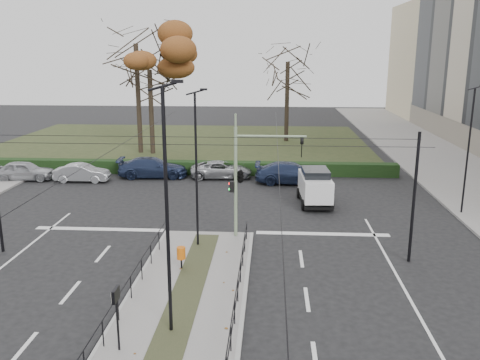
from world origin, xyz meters
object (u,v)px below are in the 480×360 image
Objects in this scene: streetlamp_median_near at (167,211)px; parked_car_second at (82,173)px; litter_bin at (181,253)px; bare_tree_center at (288,68)px; traffic_light at (242,174)px; bare_tree_near at (150,76)px; parked_car_fourth at (221,170)px; rust_tree at (136,44)px; streetlamp_sidewalk at (469,149)px; info_panel at (116,302)px; streetlamp_median_far at (197,168)px; white_van at (315,186)px; parked_car_third at (153,168)px; parked_car_fifth at (291,173)px; parked_car_first at (24,171)px.

streetlamp_median_near is 23.30m from parked_car_second.
bare_tree_center is (5.41, 33.69, 6.92)m from litter_bin.
bare_tree_near is (-9.69, 21.72, 3.79)m from traffic_light.
traffic_light is 9.53m from streetlamp_median_near.
rust_tree is (-8.59, 9.22, 9.42)m from parked_car_fourth.
streetlamp_sidewalk is 1.60× the size of parked_car_fourth.
litter_bin is 0.46× the size of info_panel.
streetlamp_median_far is (-2.08, -1.38, 0.58)m from traffic_light.
white_van is (6.29, 7.82, -2.81)m from streetlamp_median_far.
bare_tree_center reaches higher than litter_bin.
streetlamp_median_far is at bearing -162.66° from parked_car_third.
rust_tree is at bearing 134.07° from white_van.
bare_tree_near is (1.24, -0.35, -2.86)m from rust_tree.
litter_bin is 0.23× the size of white_van.
parked_car_fifth is (2.93, 11.55, -2.65)m from traffic_light.
streetlamp_sidewalk is 1.72× the size of parked_car_first.
streetlamp_median_near is at bearing -97.15° from bare_tree_center.
streetlamp_median_far is at bearing 82.40° from info_panel.
parked_car_second reaches higher than parked_car_fourth.
streetlamp_median_far is at bearing -141.73° from parked_car_second.
rust_tree is at bearing 116.34° from traffic_light.
bare_tree_near reaches higher than litter_bin.
rust_tree is (6.05, 10.86, 9.33)m from parked_car_first.
white_van is 0.80× the size of parked_car_fifth.
parked_car_third is at bearing 87.86° from parked_car_fourth.
parked_car_first reaches higher than parked_car_fourth.
parked_car_third is 1.24× the size of white_van.
streetlamp_sidewalk is at bearing 43.70° from info_panel.
parked_car_fifth is at bearing 75.76° from traffic_light.
bare_tree_near is at bearing 36.25° from parked_car_fourth.
parked_car_third is at bearing 84.06° from parked_car_fifth.
rust_tree is (-10.93, 22.07, 6.65)m from traffic_light.
litter_bin is 0.13× the size of streetlamp_median_far.
parked_car_fifth is at bearing 71.32° from litter_bin.
parked_car_fifth reaches higher than parked_car_third.
parked_car_fourth is at bearing 100.33° from traffic_light.
rust_tree is at bearing -152.08° from bare_tree_center.
parked_car_second is at bearing 96.45° from parked_car_fourth.
white_van reaches higher than parked_car_fourth.
streetlamp_median_near is 7.92m from streetlamp_median_far.
bare_tree_center is (6.31, 40.01, 5.96)m from info_panel.
parked_car_fourth is (-0.49, 22.14, -3.75)m from streetlamp_median_near.
white_van is at bearing -87.01° from bare_tree_center.
litter_bin is 0.21× the size of parked_car_fourth.
info_panel is at bearing 164.77° from parked_car_fifth.
rust_tree reaches higher than parked_car_fifth.
bare_tree_near is (-7.34, 8.87, 6.57)m from parked_car_fourth.
parked_car_first is at bearing -137.60° from bare_tree_center.
streetlamp_median_far is 0.69× the size of bare_tree_center.
parked_car_third is (-7.59, 12.74, -2.65)m from traffic_light.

